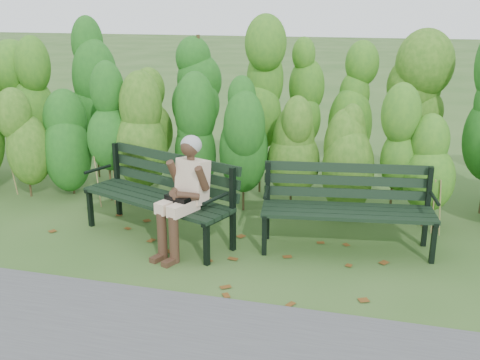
# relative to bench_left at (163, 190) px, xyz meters

# --- Properties ---
(ground) EXTENTS (80.00, 80.00, 0.00)m
(ground) POSITION_rel_bench_left_xyz_m (0.92, -0.34, -0.56)
(ground) COLOR #2B531C
(hedge_band) EXTENTS (11.04, 1.67, 2.42)m
(hedge_band) POSITION_rel_bench_left_xyz_m (0.92, 1.53, 0.69)
(hedge_band) COLOR #47381E
(hedge_band) RESTS_ON ground
(leaf_litter) EXTENTS (5.51, 2.17, 0.01)m
(leaf_litter) POSITION_rel_bench_left_xyz_m (0.62, -0.27, -0.56)
(leaf_litter) COLOR brown
(leaf_litter) RESTS_ON ground
(bench_left) EXTENTS (2.01, 1.26, 0.96)m
(bench_left) POSITION_rel_bench_left_xyz_m (0.00, 0.00, 0.00)
(bench_left) COLOR black
(bench_left) RESTS_ON ground
(bench_right) EXTENTS (1.92, 0.86, 0.93)m
(bench_right) POSITION_rel_bench_left_xyz_m (2.09, 0.20, -0.02)
(bench_right) COLOR black
(bench_right) RESTS_ON ground
(seated_woman) EXTENTS (0.56, 0.77, 1.29)m
(seated_woman) POSITION_rel_bench_left_xyz_m (0.41, -0.36, 0.18)
(seated_woman) COLOR beige
(seated_woman) RESTS_ON ground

